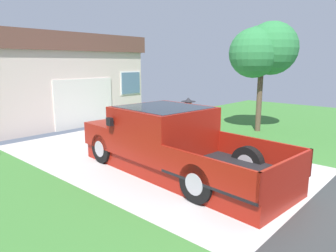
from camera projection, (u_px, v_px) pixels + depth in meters
The scene contains 5 objects.
pickup_truck at pixel (166, 142), 7.91m from camera, with size 2.44×5.72×1.61m.
person_with_hat at pixel (188, 123), 9.33m from camera, with size 0.50×0.43×1.68m.
handbag at pixel (192, 149), 9.38m from camera, with size 0.37×0.16×0.43m.
house_with_garage at pixel (30, 79), 14.46m from camera, with size 8.47×6.69×3.88m.
front_yard_tree at pixel (262, 50), 11.97m from camera, with size 2.56×2.37×4.25m.
Camera 1 is at (-6.03, -1.79, 2.70)m, focal length 33.22 mm.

